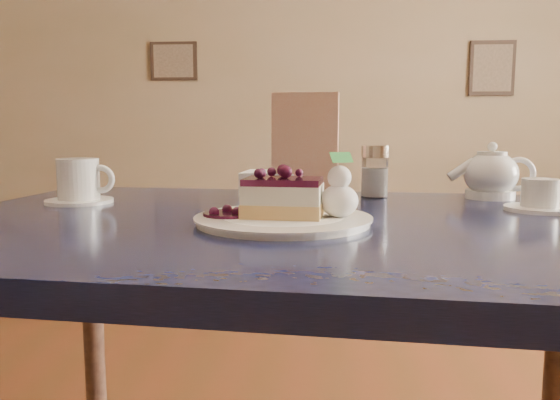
# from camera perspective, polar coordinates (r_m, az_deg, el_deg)

# --- Properties ---
(main_table) EXTENTS (1.41, 1.00, 0.83)m
(main_table) POSITION_cam_1_polar(r_m,az_deg,el_deg) (1.01, 0.82, -6.82)
(main_table) COLOR #14173C
(main_table) RESTS_ON ground
(dessert_plate) EXTENTS (0.30, 0.30, 0.01)m
(dessert_plate) POSITION_cam_1_polar(r_m,az_deg,el_deg) (0.93, 0.33, -2.11)
(dessert_plate) COLOR white
(dessert_plate) RESTS_ON main_table
(cheesecake_slice) EXTENTS (0.14, 0.11, 0.07)m
(cheesecake_slice) POSITION_cam_1_polar(r_m,az_deg,el_deg) (0.93, 0.33, 0.25)
(cheesecake_slice) COLOR #DFA55E
(cheesecake_slice) RESTS_ON dessert_plate
(whipped_cream) EXTENTS (0.07, 0.07, 0.06)m
(whipped_cream) POSITION_cam_1_polar(r_m,az_deg,el_deg) (0.93, 6.19, -0.07)
(whipped_cream) COLOR white
(whipped_cream) RESTS_ON dessert_plate
(berry_sauce) EXTENTS (0.09, 0.09, 0.01)m
(berry_sauce) POSITION_cam_1_polar(r_m,az_deg,el_deg) (0.95, -5.38, -1.47)
(berry_sauce) COLOR #340924
(berry_sauce) RESTS_ON dessert_plate
(coffee_set) EXTENTS (0.15, 0.14, 0.10)m
(coffee_set) POSITION_cam_1_polar(r_m,az_deg,el_deg) (1.27, -20.19, 1.68)
(coffee_set) COLOR white
(coffee_set) RESTS_ON main_table
(tea_set) EXTENTS (0.22, 0.31, 0.12)m
(tea_set) POSITION_cam_1_polar(r_m,az_deg,el_deg) (1.32, 21.93, 2.01)
(tea_set) COLOR white
(tea_set) RESTS_ON main_table
(menu_card) EXTENTS (0.16, 0.05, 0.24)m
(menu_card) POSITION_cam_1_polar(r_m,az_deg,el_deg) (1.29, 2.64, 5.74)
(menu_card) COLOR beige
(menu_card) RESTS_ON main_table
(sugar_shaker) EXTENTS (0.07, 0.07, 0.12)m
(sugar_shaker) POSITION_cam_1_polar(r_m,az_deg,el_deg) (1.30, 9.87, 3.02)
(sugar_shaker) COLOR white
(sugar_shaker) RESTS_ON main_table
(napkin_stack) EXTENTS (0.14, 0.14, 0.06)m
(napkin_stack) POSITION_cam_1_polar(r_m,az_deg,el_deg) (1.36, -0.96, 1.84)
(napkin_stack) COLOR white
(napkin_stack) RESTS_ON main_table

